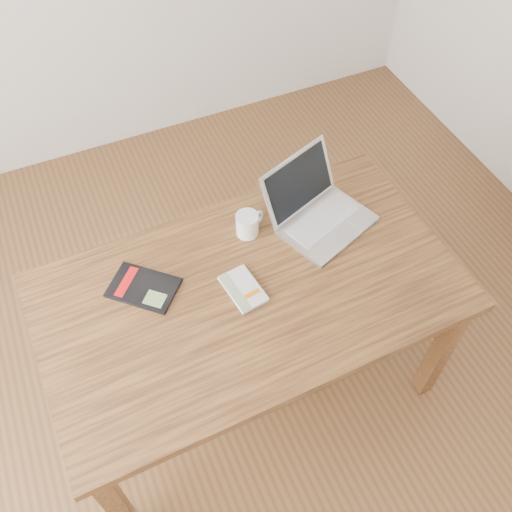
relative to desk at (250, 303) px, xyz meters
name	(u,v)px	position (x,y,z in m)	size (l,w,h in m)	color
room	(208,217)	(-0.17, -0.13, 0.69)	(4.04, 4.04, 2.70)	brown
desk	(250,303)	(0.00, 0.00, 0.00)	(1.54, 0.91, 0.75)	#533319
white_guidebook	(243,289)	(-0.02, 0.01, 0.10)	(0.13, 0.19, 0.02)	beige
black_guidebook	(143,288)	(-0.35, 0.16, 0.10)	(0.28, 0.28, 0.01)	black
laptop	(317,210)	(0.38, 0.21, 0.14)	(0.44, 0.44, 0.23)	silver
coffee_mug	(248,224)	(0.10, 0.25, 0.14)	(0.13, 0.09, 0.10)	white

